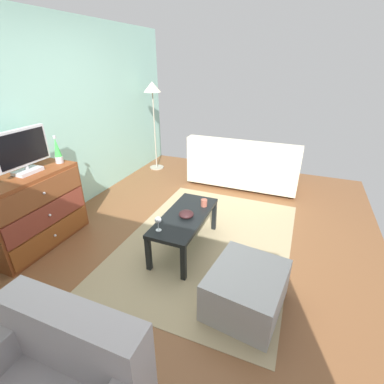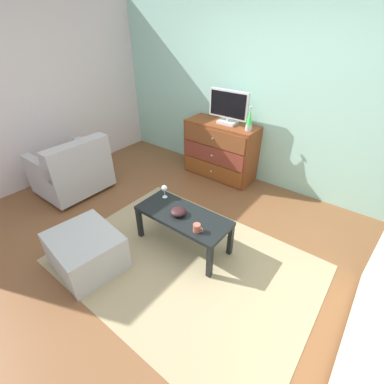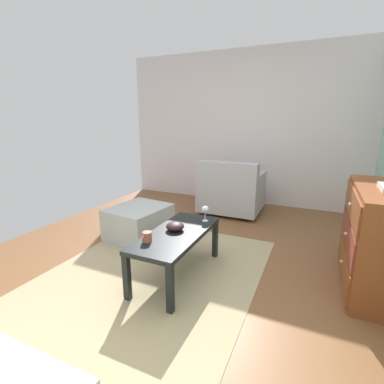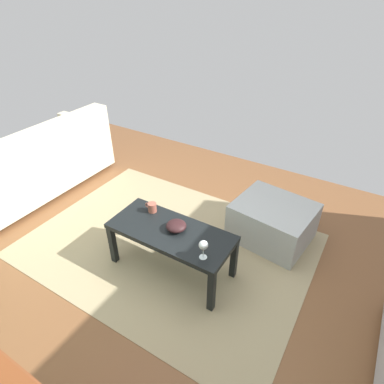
% 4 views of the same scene
% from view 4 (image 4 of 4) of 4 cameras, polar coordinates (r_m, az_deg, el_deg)
% --- Properties ---
extents(ground_plane, '(5.98, 4.41, 0.05)m').
position_cam_4_polar(ground_plane, '(3.00, -3.25, -13.24)').
color(ground_plane, brown).
extents(area_rug, '(2.60, 1.90, 0.01)m').
position_cam_4_polar(area_rug, '(3.17, -4.26, -9.23)').
color(area_rug, tan).
rests_on(area_rug, ground_plane).
extents(coffee_table, '(1.05, 0.45, 0.43)m').
position_cam_4_polar(coffee_table, '(2.70, -3.71, -7.66)').
color(coffee_table, black).
rests_on(coffee_table, ground_plane).
extents(wine_glass, '(0.07, 0.07, 0.16)m').
position_cam_4_polar(wine_glass, '(2.36, 2.02, -9.42)').
color(wine_glass, silver).
rests_on(wine_glass, coffee_table).
extents(mug, '(0.11, 0.08, 0.08)m').
position_cam_4_polar(mug, '(2.86, -7.07, -2.68)').
color(mug, '#A55745').
rests_on(mug, coffee_table).
extents(bowl_decorative, '(0.17, 0.17, 0.07)m').
position_cam_4_polar(bowl_decorative, '(2.65, -2.80, -5.98)').
color(bowl_decorative, black).
rests_on(bowl_decorative, coffee_table).
extents(couch_large, '(0.85, 1.83, 0.84)m').
position_cam_4_polar(couch_large, '(4.19, -26.10, 4.19)').
color(couch_large, '#332319').
rests_on(couch_large, ground_plane).
extents(ottoman, '(0.77, 0.68, 0.39)m').
position_cam_4_polar(ottoman, '(3.22, 13.98, -5.09)').
color(ottoman, '#A7ABAB').
rests_on(ottoman, ground_plane).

